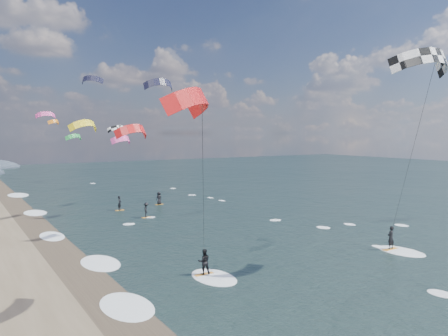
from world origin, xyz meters
TOP-DOWN VIEW (x-y plane):
  - ground at (0.00, 0.00)m, footprint 260.00×260.00m
  - wet_sand_strip at (-12.00, 10.00)m, footprint 3.00×240.00m
  - kitesurfer_near_a at (8.33, 0.69)m, footprint 8.03×8.52m
  - kitesurfer_near_b at (-7.27, 4.11)m, footprint 7.09×9.25m
  - far_kitesurfers at (1.01, 33.60)m, footprint 7.17×8.71m
  - bg_kite_field at (-0.77, 49.49)m, footprint 15.20×68.70m
  - shoreline_surf at (-10.80, 14.75)m, footprint 2.40×79.40m

SIDE VIEW (x-z plane):
  - ground at x=0.00m, z-range 0.00..0.00m
  - shoreline_surf at x=-10.80m, z-range -0.06..0.06m
  - wet_sand_strip at x=-12.00m, z-range 0.00..0.01m
  - far_kitesurfers at x=1.01m, z-range -0.03..1.82m
  - kitesurfer_near_b at x=-7.27m, z-range 1.84..14.62m
  - bg_kite_field at x=-0.77m, z-range 7.20..17.26m
  - kitesurfer_near_a at x=8.33m, z-range 4.38..20.15m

